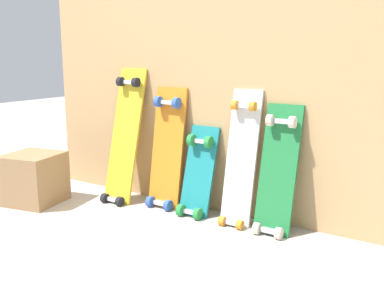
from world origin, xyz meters
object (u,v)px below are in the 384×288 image
(skateboard_teal, at_px, (198,177))
(wooden_crate, at_px, (34,178))
(skateboard_orange, at_px, (167,153))
(skateboard_white, at_px, (240,165))
(skateboard_green, at_px, (277,176))
(skateboard_yellow, at_px, (124,141))

(skateboard_teal, relative_size, wooden_crate, 1.85)
(skateboard_orange, relative_size, skateboard_white, 0.98)
(skateboard_green, bearing_deg, skateboard_white, 178.15)
(skateboard_orange, relative_size, skateboard_green, 1.07)
(skateboard_orange, xyz_separation_m, wooden_crate, (-0.71, -0.39, -0.17))
(skateboard_white, height_order, wooden_crate, skateboard_white)
(skateboard_teal, height_order, skateboard_white, skateboard_white)
(skateboard_orange, distance_m, skateboard_green, 0.70)
(skateboard_yellow, xyz_separation_m, skateboard_green, (0.98, 0.03, -0.08))
(skateboard_white, distance_m, wooden_crate, 1.27)
(wooden_crate, bearing_deg, skateboard_white, 17.62)
(skateboard_teal, xyz_separation_m, skateboard_white, (0.26, 0.01, 0.10))
(skateboard_yellow, distance_m, wooden_crate, 0.59)
(skateboard_teal, height_order, skateboard_green, skateboard_green)
(skateboard_teal, relative_size, skateboard_green, 0.78)
(skateboard_yellow, xyz_separation_m, skateboard_white, (0.78, 0.03, -0.05))
(skateboard_yellow, relative_size, skateboard_orange, 1.14)
(skateboard_white, relative_size, skateboard_green, 1.10)
(skateboard_white, bearing_deg, wooden_crate, -162.38)
(skateboard_white, relative_size, wooden_crate, 2.59)
(skateboard_white, height_order, skateboard_green, skateboard_white)
(skateboard_orange, bearing_deg, skateboard_white, -1.67)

